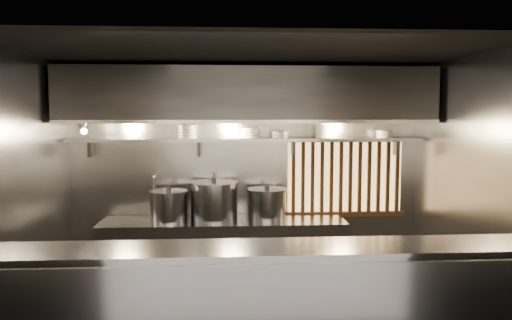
{
  "coord_description": "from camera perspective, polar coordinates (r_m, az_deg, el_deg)",
  "views": [
    {
      "loc": [
        -0.28,
        -4.94,
        2.23
      ],
      "look_at": [
        0.07,
        0.55,
        1.7
      ],
      "focal_mm": 35.0,
      "sensor_mm": 36.0,
      "label": 1
    }
  ],
  "objects": [
    {
      "name": "wood_screen",
      "position": [
        6.64,
        10.16,
        -1.91
      ],
      "size": [
        1.56,
        0.09,
        1.04
      ],
      "color": "#EFBD6B",
      "rests_on": "wall_back"
    },
    {
      "name": "serving_counter",
      "position": [
        4.33,
        0.36,
        -17.1
      ],
      "size": [
        4.5,
        0.56,
        1.13
      ],
      "color": "#949499",
      "rests_on": "floor"
    },
    {
      "name": "faucet_right",
      "position": [
        6.38,
        -5.14,
        -2.82
      ],
      "size": [
        0.04,
        0.3,
        0.5
      ],
      "color": "silver",
      "rests_on": "wall_back"
    },
    {
      "name": "stock_pot_left",
      "position": [
        6.21,
        -4.84,
        -4.63
      ],
      "size": [
        0.77,
        0.77,
        0.51
      ],
      "rotation": [
        0.0,
        0.0,
        0.34
      ],
      "color": "#949499",
      "rests_on": "cooking_bench"
    },
    {
      "name": "bowl_stack_0",
      "position": [
        6.28,
        -7.86,
        3.24
      ],
      "size": [
        0.24,
        0.24,
        0.17
      ],
      "color": "white",
      "rests_on": "bowl_shelf"
    },
    {
      "name": "bowl_shelf",
      "position": [
        6.28,
        -1.08,
        2.33
      ],
      "size": [
        4.4,
        0.34,
        0.04
      ],
      "primitive_type": "cube",
      "color": "#949499",
      "rests_on": "wall_back"
    },
    {
      "name": "stock_pot_right",
      "position": [
        6.25,
        1.27,
        -4.98
      ],
      "size": [
        0.55,
        0.55,
        0.42
      ],
      "rotation": [
        0.0,
        0.0,
        0.1
      ],
      "color": "#949499",
      "rests_on": "cooking_bench"
    },
    {
      "name": "bowl_stack_2",
      "position": [
        6.31,
        2.73,
        2.95
      ],
      "size": [
        0.22,
        0.22,
        0.09
      ],
      "color": "white",
      "rests_on": "bowl_shelf"
    },
    {
      "name": "cooking_bench",
      "position": [
        6.33,
        -3.74,
        -10.83
      ],
      "size": [
        3.0,
        0.7,
        0.9
      ],
      "primitive_type": "cube",
      "color": "#949499",
      "rests_on": "floor"
    },
    {
      "name": "wall_left",
      "position": [
        5.38,
        -25.12,
        -3.87
      ],
      "size": [
        0.0,
        3.0,
        3.0
      ],
      "primitive_type": "plane",
      "rotation": [
        1.57,
        0.0,
        1.57
      ],
      "color": "gray",
      "rests_on": "floor"
    },
    {
      "name": "bowl_stack_1",
      "position": [
        6.28,
        -0.61,
        3.11
      ],
      "size": [
        0.24,
        0.24,
        0.13
      ],
      "color": "white",
      "rests_on": "bowl_shelf"
    },
    {
      "name": "bowl_stack_3",
      "position": [
        6.39,
        7.63,
        3.28
      ],
      "size": [
        0.2,
        0.2,
        0.17
      ],
      "color": "white",
      "rests_on": "bowl_shelf"
    },
    {
      "name": "heat_lamp",
      "position": [
        6.02,
        -19.28,
        3.67
      ],
      "size": [
        0.25,
        0.35,
        0.2
      ],
      "color": "#949499",
      "rests_on": "exhaust_hood"
    },
    {
      "name": "faucet_left",
      "position": [
        6.43,
        -11.39,
        -2.83
      ],
      "size": [
        0.04,
        0.3,
        0.5
      ],
      "color": "silver",
      "rests_on": "wall_back"
    },
    {
      "name": "ceiling",
      "position": [
        4.98,
        -0.41,
        12.09
      ],
      "size": [
        4.5,
        4.5,
        0.0
      ],
      "primitive_type": "plane",
      "rotation": [
        3.14,
        0.0,
        0.0
      ],
      "color": "black",
      "rests_on": "wall_back"
    },
    {
      "name": "exhaust_hood",
      "position": [
        6.05,
        -1.0,
        7.37
      ],
      "size": [
        4.4,
        0.81,
        0.65
      ],
      "color": "#2D2D30",
      "rests_on": "ceiling"
    },
    {
      "name": "bowl_stack_4",
      "position": [
        6.59,
        14.51,
        2.89
      ],
      "size": [
        0.22,
        0.22,
        0.09
      ],
      "color": "white",
      "rests_on": "bowl_shelf"
    },
    {
      "name": "pendant_bulb",
      "position": [
        6.15,
        -1.96,
        3.02
      ],
      "size": [
        0.09,
        0.09,
        0.19
      ],
      "color": "#2D2D30",
      "rests_on": "exhaust_hood"
    },
    {
      "name": "stock_pot_mid",
      "position": [
        6.19,
        -9.95,
        -5.16
      ],
      "size": [
        0.58,
        0.58,
        0.42
      ],
      "rotation": [
        0.0,
        0.0,
        -0.26
      ],
      "color": "#949499",
      "rests_on": "cooking_bench"
    },
    {
      "name": "wall_back",
      "position": [
        6.5,
        -1.14,
        -1.81
      ],
      "size": [
        4.5,
        0.0,
        4.5
      ],
      "primitive_type": "plane",
      "rotation": [
        1.57,
        0.0,
        0.0
      ],
      "color": "gray",
      "rests_on": "floor"
    },
    {
      "name": "wall_right",
      "position": [
        5.61,
        23.24,
        -3.43
      ],
      "size": [
        0.0,
        3.0,
        3.0
      ],
      "primitive_type": "plane",
      "rotation": [
        1.57,
        0.0,
        -1.57
      ],
      "color": "gray",
      "rests_on": "floor"
    }
  ]
}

